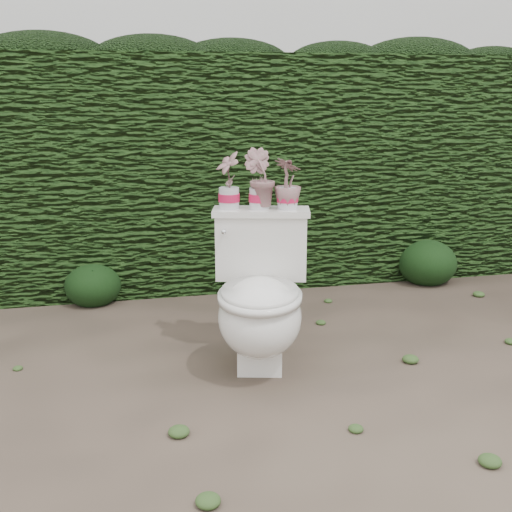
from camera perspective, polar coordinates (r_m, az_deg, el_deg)
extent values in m
plane|color=brown|center=(3.49, 3.99, -8.65)|extent=(60.00, 60.00, 0.00)
cube|color=#264717|center=(4.79, -1.29, 7.80)|extent=(8.00, 1.00, 1.60)
cube|color=silver|center=(9.21, -3.12, 18.66)|extent=(8.00, 3.50, 4.00)
cube|color=silver|center=(3.31, 0.37, -8.08)|extent=(0.29, 0.34, 0.20)
ellipsoid|color=silver|center=(3.14, 0.34, -5.43)|extent=(0.52, 0.60, 0.39)
cube|color=silver|center=(3.37, 0.45, 0.86)|extent=(0.50, 0.28, 0.34)
cube|color=silver|center=(3.33, 0.46, 3.95)|extent=(0.53, 0.30, 0.03)
cylinder|color=silver|center=(3.26, -2.83, 2.26)|extent=(0.03, 0.06, 0.02)
sphere|color=silver|center=(3.23, -2.87, 2.15)|extent=(0.03, 0.03, 0.03)
imported|color=#247431|center=(3.31, -2.43, 6.60)|extent=(0.15, 0.17, 0.28)
imported|color=#247431|center=(3.30, 0.31, 6.74)|extent=(0.21, 0.20, 0.30)
imported|color=#247431|center=(3.30, 2.82, 6.33)|extent=(0.20, 0.20, 0.25)
ellipsoid|color=black|center=(4.36, -14.32, -2.15)|extent=(0.37, 0.37, 0.30)
ellipsoid|color=black|center=(4.45, -0.70, -1.37)|extent=(0.36, 0.36, 0.29)
ellipsoid|color=black|center=(4.83, 15.00, -0.27)|extent=(0.42, 0.42, 0.34)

